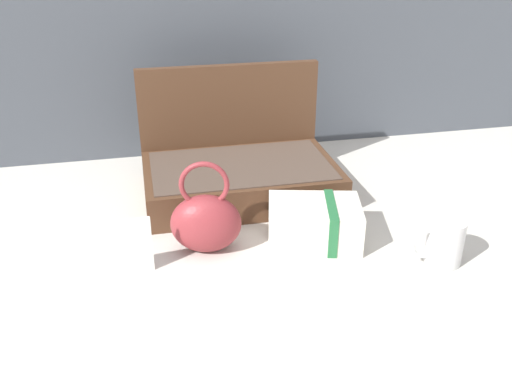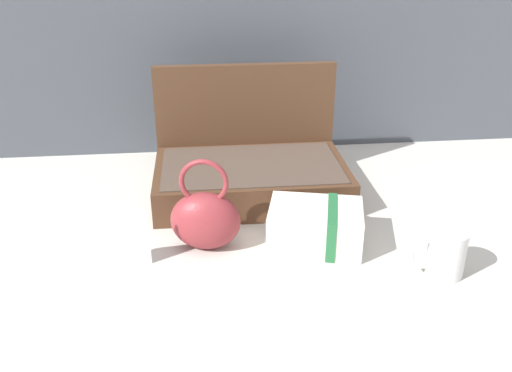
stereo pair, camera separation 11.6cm
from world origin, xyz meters
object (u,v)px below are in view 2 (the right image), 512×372
open_suitcase (250,167)px  coffee_mug (445,253)px  cream_toiletry_bag (317,226)px  teal_pouch_handbag (205,219)px  info_card_left (119,241)px

open_suitcase → coffee_mug: 0.55m
open_suitcase → cream_toiletry_bag: size_ratio=2.13×
teal_pouch_handbag → coffee_mug: teal_pouch_handbag is taller
info_card_left → teal_pouch_handbag: bearing=11.4°
cream_toiletry_bag → open_suitcase: bearing=112.7°
coffee_mug → info_card_left: bearing=171.8°
teal_pouch_handbag → info_card_left: bearing=-162.0°
cream_toiletry_bag → info_card_left: 0.42m
open_suitcase → info_card_left: open_suitcase is taller
cream_toiletry_bag → teal_pouch_handbag: bearing=177.1°
cream_toiletry_bag → coffee_mug: coffee_mug is taller
coffee_mug → teal_pouch_handbag: bearing=162.3°
teal_pouch_handbag → coffee_mug: (0.47, -0.15, -0.02)m
cream_toiletry_bag → coffee_mug: bearing=-31.0°
open_suitcase → cream_toiletry_bag: (0.12, -0.29, -0.02)m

